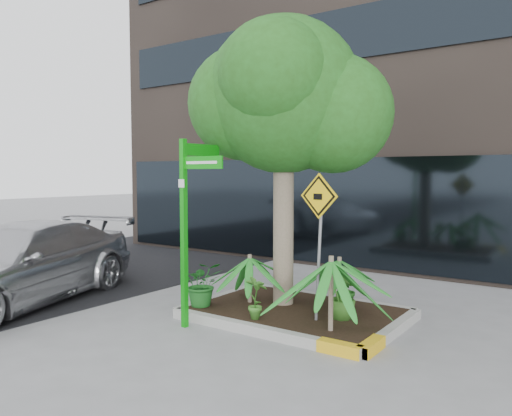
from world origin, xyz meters
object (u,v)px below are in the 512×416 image
Objects in this scene: parked_car at (18,264)px; cattle_sign at (319,221)px; tree at (284,96)px; street_sign_post at (189,212)px.

cattle_sign reaches higher than parked_car.
tree is at bearing 12.67° from parked_car.
street_sign_post reaches higher than parked_car.
parked_car is (-4.14, -2.29, -2.87)m from tree.
street_sign_post is (-0.73, -1.52, -1.84)m from tree.
parked_car is 5.45m from cattle_sign.
tree is 0.99× the size of parked_car.
street_sign_post is (3.41, 0.77, 1.04)m from parked_car.
street_sign_post is 1.94m from cattle_sign.
cattle_sign is (5.07, 1.77, 0.91)m from parked_car.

